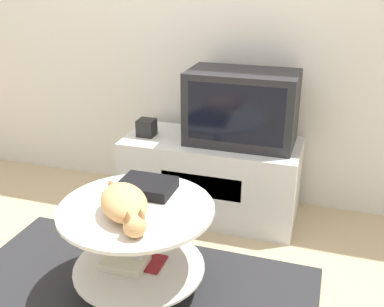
{
  "coord_description": "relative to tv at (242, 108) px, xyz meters",
  "views": [
    {
      "loc": [
        0.83,
        -1.57,
        1.5
      ],
      "look_at": [
        0.16,
        0.49,
        0.61
      ],
      "focal_mm": 42.0,
      "sensor_mm": 36.0,
      "label": 1
    }
  ],
  "objects": [
    {
      "name": "coffee_table",
      "position": [
        -0.3,
        -0.9,
        -0.42
      ],
      "size": [
        0.73,
        0.73,
        0.46
      ],
      "color": "#B2B2B7",
      "rests_on": "rug"
    },
    {
      "name": "cat",
      "position": [
        -0.3,
        -1.0,
        -0.18
      ],
      "size": [
        0.38,
        0.43,
        0.13
      ],
      "rotation": [
        0.0,
        0.0,
        -0.88
      ],
      "color": "tan",
      "rests_on": "coffee_table"
    },
    {
      "name": "tv",
      "position": [
        0.0,
        0.0,
        0.0
      ],
      "size": [
        0.65,
        0.37,
        0.44
      ],
      "color": "#232326",
      "rests_on": "tv_stand"
    },
    {
      "name": "dvd_box",
      "position": [
        -0.31,
        -0.74,
        -0.22
      ],
      "size": [
        0.27,
        0.21,
        0.05
      ],
      "color": "black",
      "rests_on": "coffee_table"
    },
    {
      "name": "speaker",
      "position": [
        -0.59,
        -0.07,
        -0.17
      ],
      "size": [
        0.11,
        0.11,
        0.11
      ],
      "color": "black",
      "rests_on": "tv_stand"
    },
    {
      "name": "tv_stand",
      "position": [
        -0.17,
        -0.03,
        -0.47
      ],
      "size": [
        1.1,
        0.48,
        0.51
      ],
      "color": "silver",
      "rests_on": "ground_plane"
    },
    {
      "name": "rug",
      "position": [
        -0.32,
        -0.98,
        -0.72
      ],
      "size": [
        1.77,
        1.04,
        0.02
      ],
      "color": "#28282B",
      "rests_on": "ground_plane"
    },
    {
      "name": "ground_plane",
      "position": [
        -0.32,
        -0.98,
        -0.73
      ],
      "size": [
        12.0,
        12.0,
        0.0
      ],
      "primitive_type": "plane",
      "color": "tan"
    },
    {
      "name": "wall_back",
      "position": [
        -0.32,
        0.3,
        0.57
      ],
      "size": [
        8.0,
        0.05,
        2.6
      ],
      "color": "silver",
      "rests_on": "ground_plane"
    }
  ]
}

